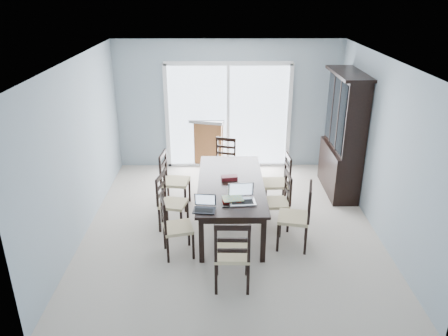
{
  "coord_description": "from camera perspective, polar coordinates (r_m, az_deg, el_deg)",
  "views": [
    {
      "loc": [
        -0.16,
        -6.08,
        3.56
      ],
      "look_at": [
        -0.11,
        0.0,
        0.99
      ],
      "focal_mm": 35.0,
      "sensor_mm": 36.0,
      "label": 1
    }
  ],
  "objects": [
    {
      "name": "back_wall",
      "position": [
        8.87,
        0.54,
        8.18
      ],
      "size": [
        4.5,
        0.02,
        2.6
      ],
      "primitive_type": "cube",
      "color": "#8E9FAA",
      "rests_on": "floor"
    },
    {
      "name": "chair_end_far",
      "position": [
        8.22,
        0.08,
        1.46
      ],
      "size": [
        0.48,
        0.49,
        1.04
      ],
      "rotation": [
        0.0,
        0.0,
        2.87
      ],
      "color": "black",
      "rests_on": "floor"
    },
    {
      "name": "wall_right",
      "position": [
        6.92,
        19.92,
        2.45
      ],
      "size": [
        0.02,
        5.0,
        2.6
      ],
      "primitive_type": "cube",
      "color": "#8E9FAA",
      "rests_on": "floor"
    },
    {
      "name": "cell_phone",
      "position": [
        5.97,
        0.2,
        -5.08
      ],
      "size": [
        0.1,
        0.05,
        0.01
      ],
      "primitive_type": "cube",
      "rotation": [
        0.0,
        0.0,
        0.01
      ],
      "color": "black",
      "rests_on": "dining_table"
    },
    {
      "name": "laptop_dark",
      "position": [
        5.86,
        -2.62,
        -5.2
      ],
      "size": [
        0.32,
        0.23,
        0.2
      ],
      "rotation": [
        0.0,
        0.0,
        -0.1
      ],
      "color": "black",
      "rests_on": "dining_table"
    },
    {
      "name": "chair_end_near",
      "position": [
        5.37,
        1.08,
        -10.41
      ],
      "size": [
        0.44,
        0.46,
        1.15
      ],
      "rotation": [
        0.0,
        0.0,
        -0.02
      ],
      "color": "black",
      "rests_on": "floor"
    },
    {
      "name": "chair_left_mid",
      "position": [
        6.79,
        -7.39,
        -3.65
      ],
      "size": [
        0.47,
        0.46,
        1.03
      ],
      "rotation": [
        0.0,
        0.0,
        -1.79
      ],
      "color": "black",
      "rests_on": "floor"
    },
    {
      "name": "chair_left_far",
      "position": [
        7.42,
        -7.07,
        -0.79
      ],
      "size": [
        0.48,
        0.47,
        1.13
      ],
      "rotation": [
        0.0,
        0.0,
        -1.69
      ],
      "color": "black",
      "rests_on": "floor"
    },
    {
      "name": "hot_tub",
      "position": [
        9.95,
        -4.39,
        4.97
      ],
      "size": [
        2.3,
        2.16,
        1.0
      ],
      "rotation": [
        0.0,
        0.0,
        -0.26
      ],
      "color": "brown",
      "rests_on": "balcony"
    },
    {
      "name": "book_stack",
      "position": [
        6.13,
        1.08,
        -4.11
      ],
      "size": [
        0.31,
        0.26,
        0.05
      ],
      "rotation": [
        0.0,
        0.0,
        0.03
      ],
      "color": "maroon",
      "rests_on": "dining_table"
    },
    {
      "name": "chair_left_near",
      "position": [
        6.1,
        -6.91,
        -6.84
      ],
      "size": [
        0.48,
        0.48,
        1.04
      ],
      "rotation": [
        0.0,
        0.0,
        -1.33
      ],
      "color": "black",
      "rests_on": "floor"
    },
    {
      "name": "china_hutch",
      "position": [
        8.04,
        15.3,
        4.08
      ],
      "size": [
        0.5,
        1.38,
        2.2
      ],
      "color": "black",
      "rests_on": "floor"
    },
    {
      "name": "balcony",
      "position": [
        10.24,
        0.42,
        2.29
      ],
      "size": [
        4.5,
        2.0,
        0.1
      ],
      "primitive_type": "cube",
      "color": "gray",
      "rests_on": "ground"
    },
    {
      "name": "dining_table",
      "position": [
        6.73,
        0.9,
        -2.46
      ],
      "size": [
        1.0,
        2.2,
        0.75
      ],
      "color": "black",
      "rests_on": "floor"
    },
    {
      "name": "floor",
      "position": [
        7.05,
        0.86,
        -7.41
      ],
      "size": [
        5.0,
        5.0,
        0.0
      ],
      "primitive_type": "plane",
      "color": "beige",
      "rests_on": "ground"
    },
    {
      "name": "sliding_door",
      "position": [
        8.91,
        0.54,
        6.82
      ],
      "size": [
        2.52,
        0.05,
        2.18
      ],
      "color": "silver",
      "rests_on": "floor"
    },
    {
      "name": "wall_left",
      "position": [
        6.82,
        -18.36,
        2.36
      ],
      "size": [
        0.02,
        5.0,
        2.6
      ],
      "primitive_type": "cube",
      "color": "#8E9FAA",
      "rests_on": "floor"
    },
    {
      "name": "ceiling",
      "position": [
        6.16,
        1.01,
        13.95
      ],
      "size": [
        5.0,
        5.0,
        0.0
      ],
      "primitive_type": "plane",
      "rotation": [
        3.14,
        0.0,
        0.0
      ],
      "color": "white",
      "rests_on": "back_wall"
    },
    {
      "name": "chair_right_near",
      "position": [
        6.31,
        10.02,
        -5.37
      ],
      "size": [
        0.52,
        0.51,
        1.14
      ],
      "rotation": [
        0.0,
        0.0,
        1.37
      ],
      "color": "black",
      "rests_on": "floor"
    },
    {
      "name": "game_box",
      "position": [
        6.77,
        0.71,
        -1.31
      ],
      "size": [
        0.26,
        0.15,
        0.06
      ],
      "primitive_type": "cube",
      "rotation": [
        0.0,
        0.0,
        0.12
      ],
      "color": "#4C0F14",
      "rests_on": "dining_table"
    },
    {
      "name": "laptop_silver",
      "position": [
        6.07,
        2.41,
        -4.03
      ],
      "size": [
        0.39,
        0.29,
        0.25
      ],
      "rotation": [
        0.0,
        0.0,
        0.09
      ],
      "color": "#B8B8BB",
      "rests_on": "dining_table"
    },
    {
      "name": "railing",
      "position": [
        11.0,
        0.34,
        7.06
      ],
      "size": [
        4.5,
        0.06,
        1.1
      ],
      "primitive_type": "cube",
      "color": "#99999E",
      "rests_on": "balcony"
    },
    {
      "name": "chair_right_mid",
      "position": [
        6.8,
        7.48,
        -3.52
      ],
      "size": [
        0.43,
        0.42,
        1.05
      ],
      "rotation": [
        0.0,
        0.0,
        1.64
      ],
      "color": "black",
      "rests_on": "floor"
    },
    {
      "name": "chair_right_far",
      "position": [
        7.39,
        7.46,
        -1.01
      ],
      "size": [
        0.45,
        0.44,
        1.11
      ],
      "rotation": [
        0.0,
        0.0,
        1.63
      ],
      "color": "black",
      "rests_on": "floor"
    }
  ]
}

